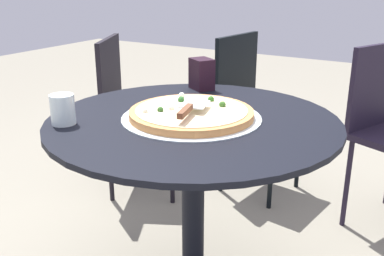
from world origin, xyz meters
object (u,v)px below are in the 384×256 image
(drinking_cup, at_px, (63,109))
(patio_chair_near, at_px, (132,101))
(pizza_on_tray, at_px, (192,113))
(patio_chair_far, at_px, (252,102))
(patio_table, at_px, (193,168))
(pizza_server, at_px, (190,108))
(napkin_dispenser, at_px, (202,74))

(drinking_cup, relative_size, patio_chair_near, 0.11)
(pizza_on_tray, xyz_separation_m, patio_chair_far, (0.96, 0.20, -0.22))
(patio_table, bearing_deg, pizza_server, -159.44)
(patio_table, relative_size, napkin_dispenser, 7.69)
(patio_table, bearing_deg, drinking_cup, 128.83)
(napkin_dispenser, bearing_deg, pizza_server, -33.11)
(pizza_on_tray, distance_m, patio_chair_far, 1.00)
(pizza_server, distance_m, patio_chair_far, 1.07)
(pizza_server, bearing_deg, pizza_on_tray, 25.05)
(napkin_dispenser, relative_size, patio_chair_far, 0.15)
(napkin_dispenser, bearing_deg, drinking_cup, -72.13)
(patio_chair_near, xyz_separation_m, patio_chair_far, (0.35, -0.53, -0.01))
(patio_table, distance_m, patio_chair_far, 0.98)
(pizza_server, distance_m, drinking_cup, 0.39)
(patio_chair_far, bearing_deg, napkin_dispenser, -176.06)
(pizza_server, bearing_deg, patio_chair_near, 49.01)
(patio_chair_near, bearing_deg, drinking_cup, -153.67)
(pizza_server, height_order, napkin_dispenser, napkin_dispenser)
(patio_table, relative_size, pizza_on_tray, 2.09)
(drinking_cup, bearing_deg, patio_chair_far, -5.00)
(napkin_dispenser, xyz_separation_m, patio_chair_near, (0.26, 0.58, -0.26))
(pizza_on_tray, xyz_separation_m, pizza_server, (-0.06, -0.03, 0.04))
(patio_chair_near, distance_m, patio_chair_far, 0.64)
(pizza_server, xyz_separation_m, napkin_dispenser, (0.40, 0.19, 0.01))
(pizza_on_tray, distance_m, napkin_dispenser, 0.38)
(drinking_cup, bearing_deg, patio_table, -51.17)
(patio_table, bearing_deg, napkin_dispenser, 25.80)
(patio_table, xyz_separation_m, drinking_cup, (-0.25, 0.32, 0.22))
(drinking_cup, bearing_deg, pizza_on_tray, -50.12)
(pizza_on_tray, relative_size, patio_chair_far, 0.54)
(pizza_on_tray, relative_size, pizza_server, 2.10)
(drinking_cup, relative_size, patio_chair_far, 0.11)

